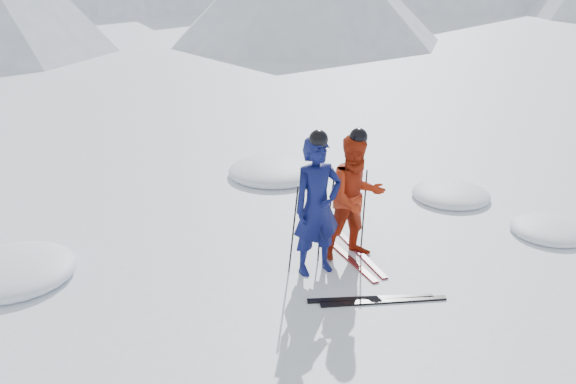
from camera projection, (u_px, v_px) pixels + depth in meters
ground at (403, 241)px, 9.76m from camera, size 160.00×160.00×0.00m
skier_blue at (317, 207)px, 8.51m from camera, size 0.79×0.57×2.01m
skier_red at (356, 198)px, 8.96m from camera, size 1.06×0.90×1.91m
pole_blue_left at (293, 230)px, 8.59m from camera, size 0.13×0.09×1.34m
pole_blue_right at (321, 219)px, 8.95m from camera, size 0.13×0.08×1.34m
pole_red_left at (329, 216)px, 9.12m from camera, size 0.13×0.10×1.27m
pole_red_right at (364, 210)px, 9.35m from camera, size 0.13×0.09×1.27m
ski_worn_left at (347, 257)px, 9.24m from camera, size 0.38×1.69×0.03m
ski_worn_right at (359, 253)px, 9.37m from camera, size 0.50×1.67×0.03m
ski_loose_a at (370, 299)px, 8.13m from camera, size 1.53×0.90×0.03m
ski_loose_b at (384, 301)px, 8.06m from camera, size 1.56×0.85×0.03m
snow_lumps at (271, 210)px, 10.93m from camera, size 9.19×6.46×0.42m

